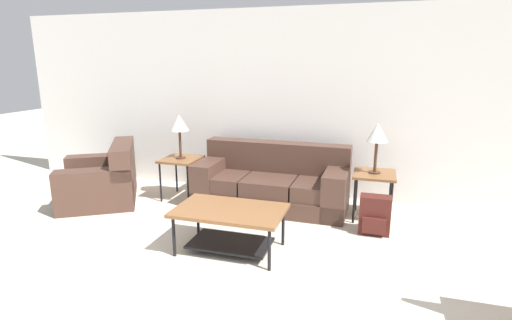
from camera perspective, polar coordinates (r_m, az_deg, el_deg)
wall_back at (r=5.68m, az=5.24°, el=7.94°), size 8.78×0.06×2.60m
couch at (r=5.33m, az=2.32°, el=-3.43°), size 1.99×0.87×0.82m
armchair at (r=5.89m, az=-21.11°, el=-2.83°), size 1.38×1.43×0.80m
coffee_table at (r=4.08m, az=-3.74°, el=-8.51°), size 1.10×0.68×0.45m
side_table_left at (r=5.65m, az=-10.66°, el=-0.34°), size 0.49×0.54×0.58m
side_table_right at (r=5.04m, az=16.52°, el=-2.45°), size 0.49×0.54×0.58m
table_lamp_left at (r=5.55m, az=-10.90°, el=5.04°), size 0.25×0.25×0.61m
table_lamp_right at (r=4.92m, az=16.95°, el=3.57°), size 0.25×0.25×0.61m
backpack at (r=4.69m, az=16.59°, el=-7.60°), size 0.34×0.26×0.44m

